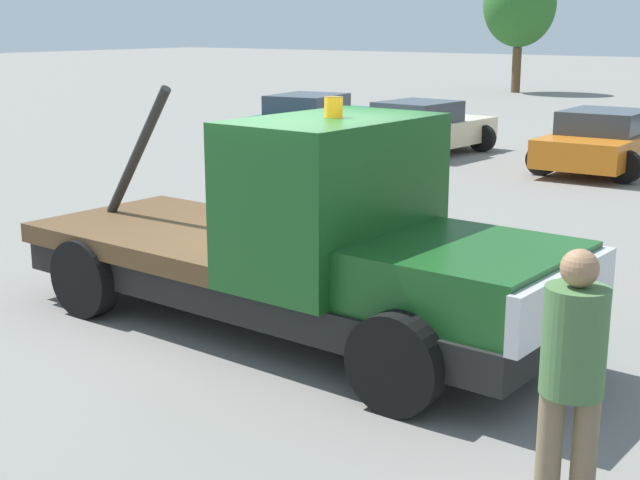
{
  "coord_description": "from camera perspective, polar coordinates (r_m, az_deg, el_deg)",
  "views": [
    {
      "loc": [
        5.74,
        -7.05,
        3.2
      ],
      "look_at": [
        0.5,
        0.0,
        1.05
      ],
      "focal_mm": 50.0,
      "sensor_mm": 36.0,
      "label": 1
    }
  ],
  "objects": [
    {
      "name": "tree_left",
      "position": [
        43.28,
        12.66,
        14.48
      ],
      "size": [
        3.33,
        3.33,
        5.95
      ],
      "color": "brown",
      "rests_on": "ground"
    },
    {
      "name": "parked_car_teal",
      "position": [
        24.22,
        -0.61,
        7.71
      ],
      "size": [
        2.92,
        4.99,
        1.34
      ],
      "rotation": [
        0.0,
        0.0,
        1.73
      ],
      "color": "#196670",
      "rests_on": "ground"
    },
    {
      "name": "parked_car_orange",
      "position": [
        20.84,
        17.83,
        6.06
      ],
      "size": [
        2.54,
        4.65,
        1.34
      ],
      "rotation": [
        0.0,
        0.0,
        1.61
      ],
      "color": "orange",
      "rests_on": "ground"
    },
    {
      "name": "ground_plane",
      "position": [
        9.64,
        -2.4,
        -5.65
      ],
      "size": [
        160.0,
        160.0,
        0.0
      ],
      "primitive_type": "plane",
      "color": "gray"
    },
    {
      "name": "tow_truck",
      "position": [
        9.12,
        -0.57,
        -0.39
      ],
      "size": [
        6.33,
        2.45,
        2.51
      ],
      "rotation": [
        0.0,
        0.0,
        -0.03
      ],
      "color": "black",
      "rests_on": "ground"
    },
    {
      "name": "person_near_truck",
      "position": [
        5.93,
        15.86,
        -7.89
      ],
      "size": [
        0.41,
        0.41,
        1.85
      ],
      "rotation": [
        0.0,
        0.0,
        5.25
      ],
      "color": "#847051",
      "rests_on": "ground"
    },
    {
      "name": "parked_car_cream",
      "position": [
        22.17,
        6.49,
        7.06
      ],
      "size": [
        2.52,
        4.46,
        1.34
      ],
      "rotation": [
        0.0,
        0.0,
        1.52
      ],
      "color": "beige",
      "rests_on": "ground"
    }
  ]
}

